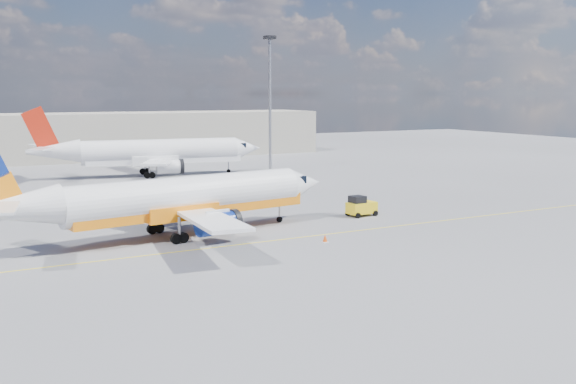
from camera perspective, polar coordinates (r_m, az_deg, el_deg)
name	(u,v)px	position (r m, az deg, el deg)	size (l,w,h in m)	color
ground	(309,247)	(48.40, 1.85, -4.87)	(240.00, 240.00, 0.00)	slate
taxi_line	(290,239)	(50.96, 0.18, -4.16)	(70.00, 0.15, 0.01)	yellow
terminal_main	(129,135)	(119.54, -13.99, 4.94)	(70.00, 14.00, 8.00)	#B3AB9A
main_jet	(176,199)	(51.78, -9.91, -0.62)	(30.54, 23.84, 9.23)	white
second_jet	(153,153)	(91.06, -11.88, 3.44)	(32.43, 25.37, 9.81)	white
gse_tug	(361,206)	(60.47, 6.49, -1.28)	(2.86, 1.92, 1.95)	black
traffic_cone	(325,238)	(49.83, 3.31, -4.13)	(0.43, 0.43, 0.60)	white
floodlight_mast	(270,91)	(93.23, -1.62, 8.93)	(1.42, 1.42, 19.50)	gray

